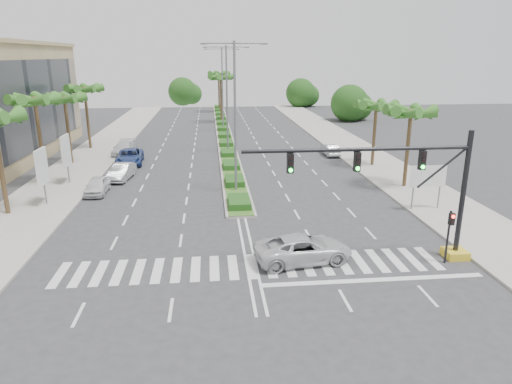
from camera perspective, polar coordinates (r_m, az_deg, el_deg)
ground at (r=24.90m, az=-0.56°, el=-9.28°), size 160.00×160.00×0.00m
footpath_right at (r=46.94m, az=15.91°, el=2.71°), size 6.00×120.00×0.15m
footpath_left at (r=45.60m, az=-22.43°, el=1.68°), size 6.00×120.00×0.15m
median at (r=68.19m, az=-4.07°, el=7.54°), size 2.20×75.00×0.20m
median_grass at (r=68.17m, az=-4.08°, el=7.64°), size 1.80×75.00×0.04m
signal_gantry at (r=26.08m, az=20.15°, el=-0.95°), size 12.60×1.20×7.20m
pedestrian_signal at (r=26.56m, az=23.05°, el=-4.20°), size 0.28×0.36×3.00m
direction_sign at (r=35.07m, az=20.68°, el=1.65°), size 2.70×0.11×3.40m
billboard_near at (r=37.35m, az=-25.20°, el=2.81°), size 0.18×2.10×4.35m
billboard_far at (r=42.92m, az=-22.68°, el=4.74°), size 0.18×2.10×4.35m
palm_left_mid at (r=42.98m, az=-25.88°, el=9.95°), size 4.57×4.68×7.95m
palm_left_far at (r=50.61m, az=-22.81°, el=10.43°), size 4.57×4.68×7.35m
palm_left_end at (r=58.26m, az=-20.63°, el=11.71°), size 4.57×4.68×7.75m
palm_right_near at (r=40.16m, az=18.78°, el=9.10°), size 4.57×4.68×7.05m
palm_right_far at (r=47.54m, az=14.80°, el=10.13°), size 4.57×4.68×6.75m
palm_median_a at (r=77.41m, az=-4.44°, el=13.89°), size 4.57×4.68×8.05m
palm_median_b at (r=92.39m, az=-4.70°, el=14.34°), size 4.57×4.68×8.05m
streetlight_near at (r=36.58m, az=-2.64°, el=10.25°), size 5.10×0.25×12.00m
streetlight_mid at (r=52.49m, az=-3.67°, el=12.19°), size 5.10×0.25×12.00m
streetlight_far at (r=68.45m, az=-4.22°, el=13.23°), size 5.10×0.25×12.00m
car_parked_a at (r=39.55m, az=-19.23°, el=0.76°), size 1.62×4.00×1.36m
car_parked_b at (r=43.45m, az=-16.44°, el=2.45°), size 2.11×4.55×1.45m
car_parked_c at (r=49.46m, az=-15.49°, el=4.27°), size 2.96×5.72×1.54m
car_parked_d at (r=54.15m, az=-16.17°, el=5.24°), size 2.32×5.31×1.52m
car_crossing at (r=25.33m, az=5.89°, el=-7.05°), size 5.69×3.24×1.50m
car_right at (r=52.59m, az=9.29°, el=5.23°), size 1.43×3.91×1.28m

